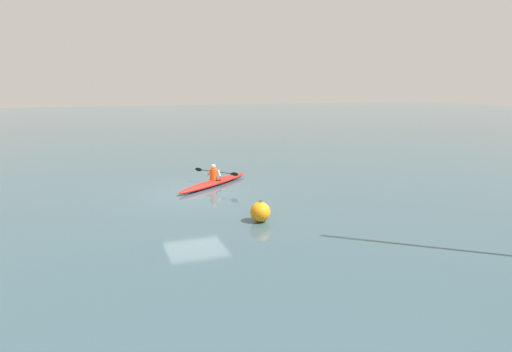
{
  "coord_description": "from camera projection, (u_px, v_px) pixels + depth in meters",
  "views": [
    {
      "loc": [
        3.69,
        17.52,
        4.48
      ],
      "look_at": [
        -1.33,
        3.92,
        1.42
      ],
      "focal_mm": 30.46,
      "sensor_mm": 36.0,
      "label": 1
    }
  ],
  "objects": [
    {
      "name": "kayak",
      "position": [
        214.0,
        182.0,
        19.65
      ],
      "size": [
        4.12,
        3.39,
        0.27
      ],
      "color": "red",
      "rests_on": "ground"
    },
    {
      "name": "ground_plane",
      "position": [
        194.0,
        193.0,
        18.26
      ],
      "size": [
        160.0,
        160.0,
        0.0
      ],
      "primitive_type": "plane",
      "color": "#334C56"
    },
    {
      "name": "mooring_buoy_red_near",
      "position": [
        260.0,
        212.0,
        14.41
      ],
      "size": [
        0.68,
        0.68,
        0.72
      ],
      "color": "orange",
      "rests_on": "ground"
    },
    {
      "name": "kayaker",
      "position": [
        214.0,
        173.0,
        19.55
      ],
      "size": [
        1.54,
        1.96,
        0.71
      ],
      "color": "#E04C14",
      "rests_on": "kayak"
    }
  ]
}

